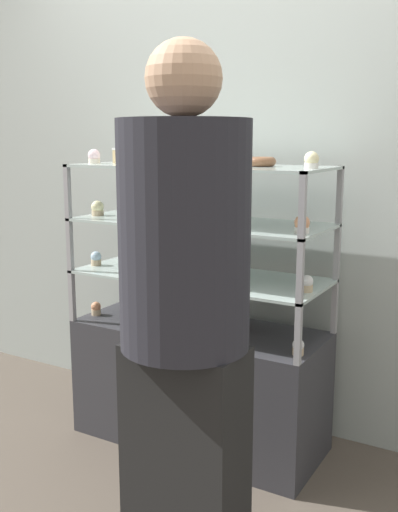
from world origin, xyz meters
The scene contains 29 objects.
ground_plane centered at (0.00, 0.00, 0.00)m, with size 20.00×20.00×0.00m, color brown.
back_wall centered at (0.00, 0.38, 1.30)m, with size 8.00×0.05×2.60m.
display_base centered at (0.00, 0.00, 0.28)m, with size 1.16×0.47×0.57m.
display_riser_lower centered at (0.00, 0.00, 0.80)m, with size 1.16×0.47×0.25m.
display_riser_middle centered at (0.00, 0.00, 1.05)m, with size 1.16×0.47×0.25m.
display_riser_upper centered at (0.00, 0.00, 1.29)m, with size 1.16×0.47×0.25m.
layer_cake_centerpiece centered at (0.11, 0.04, 0.63)m, with size 0.21×0.21×0.13m.
sheet_cake_frosted centered at (-0.33, 0.02, 1.35)m, with size 0.23×0.13×0.07m.
cupcake_0 centered at (-0.53, -0.10, 0.60)m, with size 0.05×0.05×0.07m.
cupcake_1 centered at (0.53, -0.12, 0.60)m, with size 0.05×0.05×0.07m.
price_tag_0 centered at (0.26, -0.22, 0.59)m, with size 0.04×0.00×0.04m.
cupcake_2 centered at (-0.54, -0.08, 0.85)m, with size 0.05×0.05×0.07m.
cupcake_3 centered at (-0.27, -0.08, 0.85)m, with size 0.05×0.05×0.07m.
cupcake_4 centered at (0.01, -0.07, 0.85)m, with size 0.05×0.05×0.07m.
cupcake_5 centered at (0.26, -0.10, 0.85)m, with size 0.05×0.05×0.07m.
cupcake_6 centered at (0.53, -0.05, 0.85)m, with size 0.05×0.05×0.07m.
price_tag_1 centered at (0.00, -0.22, 0.84)m, with size 0.04×0.00×0.04m.
cupcake_7 centered at (-0.52, -0.08, 1.10)m, with size 0.06×0.06×0.07m.
cupcake_8 centered at (-0.17, -0.12, 1.10)m, with size 0.06×0.06×0.07m.
cupcake_9 centered at (0.17, -0.13, 1.10)m, with size 0.06×0.06×0.07m.
cupcake_10 centered at (0.52, -0.10, 1.10)m, with size 0.06×0.06×0.07m.
price_tag_2 centered at (0.03, -0.22, 1.08)m, with size 0.04×0.00×0.04m.
cupcake_11 centered at (-0.53, -0.08, 1.34)m, with size 0.06×0.06×0.07m.
cupcake_12 centered at (-0.16, -0.10, 1.34)m, with size 0.06×0.06×0.07m.
cupcake_13 centered at (0.18, -0.11, 1.34)m, with size 0.06×0.06×0.07m.
cupcake_14 centered at (0.53, -0.04, 1.34)m, with size 0.06×0.06×0.07m.
price_tag_3 centered at (0.22, -0.22, 1.33)m, with size 0.04×0.00×0.04m.
donut_glazed centered at (0.28, 0.04, 1.33)m, with size 0.13×0.13×0.04m.
customer_figure centered at (0.41, -0.79, 0.91)m, with size 0.40×0.40×1.71m.
Camera 1 is at (1.34, -2.30, 1.43)m, focal length 42.00 mm.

